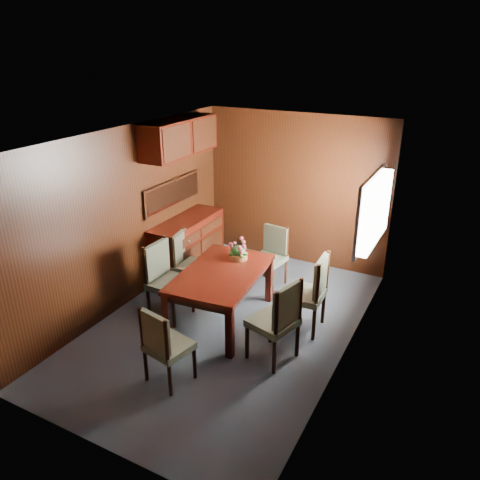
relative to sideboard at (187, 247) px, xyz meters
The scene contains 11 objects.
ground 1.66m from the sideboard, 38.66° to the right, with size 4.50×4.50×0.00m, color #36404A.
room_shell 1.78m from the sideboard, 30.23° to the right, with size 3.06×4.52×2.41m.
sideboard is the anchor object (origin of this frame).
dining_table 1.47m from the sideboard, 39.06° to the right, with size 1.07×1.58×0.70m.
chair_left_near 1.22m from the sideboard, 70.22° to the right, with size 0.48×0.50×1.03m.
chair_left_far 0.61m from the sideboard, 57.21° to the right, with size 0.49×0.50×0.93m.
chair_right_near 2.51m from the sideboard, 32.84° to the right, with size 0.57×0.59×1.01m.
chair_right_far 2.29m from the sideboard, 15.13° to the right, with size 0.49×0.51×1.02m.
chair_head 2.57m from the sideboard, 61.87° to the right, with size 0.51×0.49×0.91m.
chair_foot 1.32m from the sideboard, 13.46° to the left, with size 0.49×0.47×0.90m.
flower_centerpiece 1.30m from the sideboard, 23.19° to the right, with size 0.27×0.27×0.27m.
Camera 1 is at (2.52, -4.45, 3.36)m, focal length 35.00 mm.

